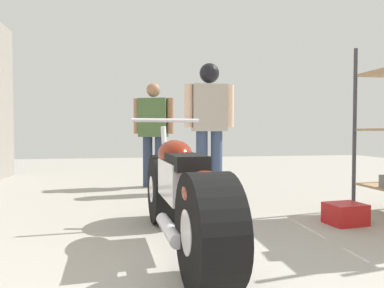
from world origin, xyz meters
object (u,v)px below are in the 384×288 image
motorcycle_maroon_cruiser (181,194)px  mechanic_with_helmet (209,115)px  mechanic_in_blue (154,128)px  red_toolbox (345,214)px

motorcycle_maroon_cruiser → mechanic_with_helmet: 2.54m
motorcycle_maroon_cruiser → mechanic_in_blue: (-0.02, 2.91, 0.51)m
mechanic_with_helmet → red_toolbox: bearing=-66.4°
mechanic_in_blue → motorcycle_maroon_cruiser: bearing=-89.7°
motorcycle_maroon_cruiser → red_toolbox: bearing=14.4°
mechanic_in_blue → mechanic_with_helmet: size_ratio=0.88×
mechanic_with_helmet → red_toolbox: size_ratio=5.56×
motorcycle_maroon_cruiser → red_toolbox: motorcycle_maroon_cruiser is taller
motorcycle_maroon_cruiser → mechanic_with_helmet: size_ratio=1.15×
mechanic_in_blue → mechanic_with_helmet: (0.75, -0.58, 0.18)m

